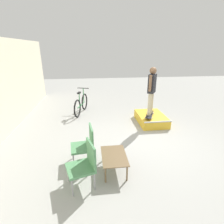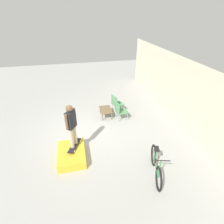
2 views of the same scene
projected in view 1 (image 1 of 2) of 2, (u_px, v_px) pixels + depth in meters
ground_plane at (146, 140)px, 5.37m from camera, size 24.00×24.00×0.00m
skate_ramp_box at (151, 119)px, 6.62m from camera, size 1.40×0.97×0.34m
skateboard_on_ramp at (150, 114)px, 6.36m from camera, size 0.86×0.54×0.07m
person_skater at (152, 88)px, 6.01m from camera, size 0.49×0.38×1.67m
coffee_table at (114, 157)px, 3.95m from camera, size 0.86×0.56×0.39m
patio_chair_left at (85, 163)px, 3.48m from camera, size 0.65×0.65×0.94m
patio_chair_right at (86, 143)px, 4.20m from camera, size 0.58×0.58×0.94m
bicycle at (81, 104)px, 7.51m from camera, size 1.68×0.62×1.03m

